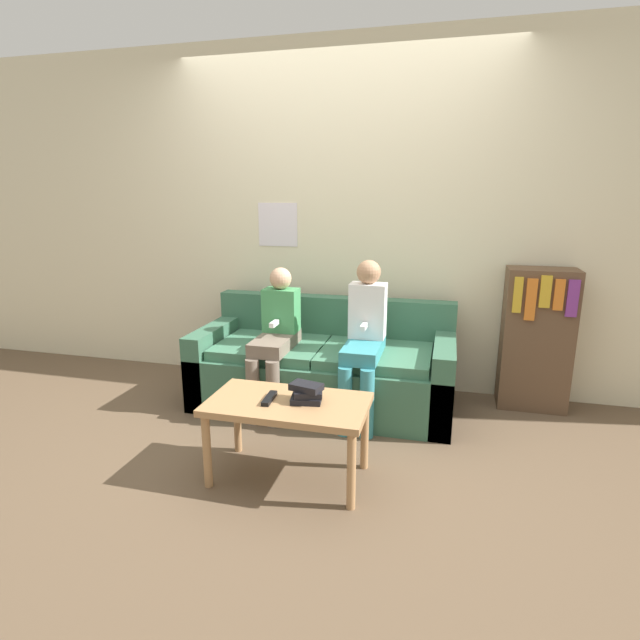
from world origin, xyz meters
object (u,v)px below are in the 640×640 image
(person_left, at_px, (275,334))
(tv_remote, at_px, (269,398))
(coffee_table, at_px, (288,411))
(person_right, at_px, (364,335))
(couch, at_px, (325,369))
(bookshelf, at_px, (536,339))

(person_left, xyz_separation_m, tv_remote, (0.26, -0.83, -0.10))
(coffee_table, distance_m, person_right, 0.90)
(couch, xyz_separation_m, person_left, (-0.30, -0.19, 0.29))
(couch, bearing_deg, bookshelf, 12.12)
(couch, relative_size, person_left, 1.82)
(person_left, xyz_separation_m, person_right, (0.62, 0.01, 0.04))
(person_right, xyz_separation_m, bookshelf, (1.14, 0.49, -0.09))
(person_right, bearing_deg, bookshelf, 23.53)
(couch, bearing_deg, coffee_table, -86.95)
(couch, relative_size, tv_remote, 10.52)
(person_left, bearing_deg, couch, 32.80)
(couch, distance_m, person_right, 0.49)
(couch, bearing_deg, person_right, -30.15)
(couch, distance_m, bookshelf, 1.50)
(tv_remote, xyz_separation_m, bookshelf, (1.49, 1.34, 0.05))
(couch, relative_size, coffee_table, 2.16)
(person_right, bearing_deg, tv_remote, -112.95)
(coffee_table, xyz_separation_m, tv_remote, (-0.10, -0.01, 0.07))
(couch, xyz_separation_m, coffee_table, (0.05, -1.01, 0.12))
(person_right, relative_size, tv_remote, 6.21)
(tv_remote, bearing_deg, person_left, 103.82)
(coffee_table, bearing_deg, couch, 93.05)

